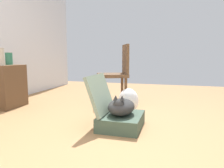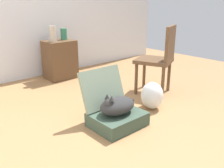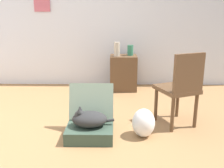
{
  "view_description": "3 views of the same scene",
  "coord_description": "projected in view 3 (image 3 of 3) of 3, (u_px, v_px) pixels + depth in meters",
  "views": [
    {
      "loc": [
        -1.97,
        -0.56,
        0.77
      ],
      "look_at": [
        0.35,
        0.12,
        0.45
      ],
      "focal_mm": 34.07,
      "sensor_mm": 36.0,
      "label": 1
    },
    {
      "loc": [
        -1.39,
        -1.74,
        1.25
      ],
      "look_at": [
        0.41,
        0.3,
        0.33
      ],
      "focal_mm": 39.54,
      "sensor_mm": 36.0,
      "label": 2
    },
    {
      "loc": [
        0.48,
        -2.71,
        1.41
      ],
      "look_at": [
        0.43,
        0.54,
        0.48
      ],
      "focal_mm": 41.31,
      "sensor_mm": 36.0,
      "label": 3
    }
  ],
  "objects": [
    {
      "name": "plastic_bag_white",
      "position": [
        143.0,
        123.0,
        2.96
      ],
      "size": [
        0.26,
        0.27,
        0.33
      ],
      "primitive_type": "ellipsoid",
      "color": "white",
      "rests_on": "ground"
    },
    {
      "name": "vase_short",
      "position": [
        130.0,
        50.0,
        4.6
      ],
      "size": [
        0.1,
        0.1,
        0.19
      ],
      "primitive_type": "cylinder",
      "color": "#2D7051",
      "rests_on": "side_table"
    },
    {
      "name": "cat",
      "position": [
        89.0,
        119.0,
        2.9
      ],
      "size": [
        0.48,
        0.28,
        0.23
      ],
      "color": "#2D2D2D",
      "rests_on": "suitcase_base"
    },
    {
      "name": "ground_plane",
      "position": [
        75.0,
        136.0,
        3.0
      ],
      "size": [
        7.68,
        7.68,
        0.0
      ],
      "primitive_type": "plane",
      "color": "#9E7247",
      "rests_on": "ground"
    },
    {
      "name": "wall_back",
      "position": [
        91.0,
        17.0,
        4.82
      ],
      "size": [
        6.4,
        0.15,
        2.6
      ],
      "color": "silver",
      "rests_on": "ground"
    },
    {
      "name": "suitcase_base",
      "position": [
        90.0,
        132.0,
        2.94
      ],
      "size": [
        0.53,
        0.44,
        0.14
      ],
      "primitive_type": "cube",
      "color": "#384C3D",
      "rests_on": "ground"
    },
    {
      "name": "vase_tall",
      "position": [
        117.0,
        49.0,
        4.52
      ],
      "size": [
        0.11,
        0.11,
        0.25
      ],
      "primitive_type": "cylinder",
      "color": "#B7AD99",
      "rests_on": "side_table"
    },
    {
      "name": "side_table",
      "position": [
        123.0,
        73.0,
        4.68
      ],
      "size": [
        0.48,
        0.38,
        0.63
      ],
      "primitive_type": "cube",
      "color": "brown",
      "rests_on": "ground"
    },
    {
      "name": "suitcase_lid",
      "position": [
        91.0,
        101.0,
        3.09
      ],
      "size": [
        0.53,
        0.18,
        0.42
      ],
      "primitive_type": "cube",
      "rotation": [
        1.23,
        0.0,
        0.0
      ],
      "color": "gray",
      "rests_on": "suitcase_base"
    },
    {
      "name": "chair",
      "position": [
        180.0,
        87.0,
        3.13
      ],
      "size": [
        0.57,
        0.59,
        0.95
      ],
      "rotation": [
        0.0,
        0.0,
        -2.74
      ],
      "color": "brown",
      "rests_on": "ground"
    }
  ]
}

